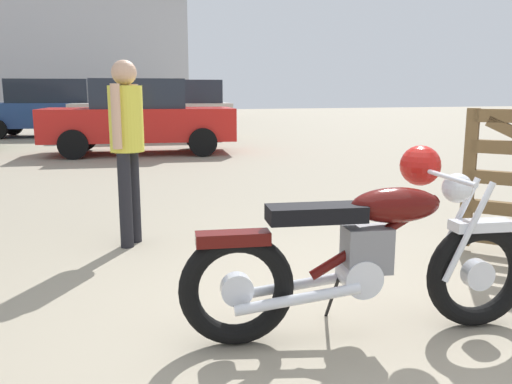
# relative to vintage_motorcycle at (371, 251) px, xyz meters

# --- Properties ---
(ground_plane) EXTENTS (80.00, 80.00, 0.00)m
(ground_plane) POSITION_rel_vintage_motorcycle_xyz_m (-0.00, 0.02, -0.49)
(ground_plane) COLOR gray
(vintage_motorcycle) EXTENTS (2.07, 0.73, 1.07)m
(vintage_motorcycle) POSITION_rel_vintage_motorcycle_xyz_m (0.00, 0.00, 0.00)
(vintage_motorcycle) COLOR black
(vintage_motorcycle) RESTS_ON ground_plane
(bystander) EXTENTS (0.30, 0.41, 1.66)m
(bystander) POSITION_rel_vintage_motorcycle_xyz_m (-1.12, 2.30, 0.53)
(bystander) COLOR black
(bystander) RESTS_ON ground_plane
(dark_sedan_left) EXTENTS (4.40, 2.37, 1.67)m
(dark_sedan_left) POSITION_rel_vintage_motorcycle_xyz_m (-0.14, 9.77, 0.34)
(dark_sedan_left) COLOR black
(dark_sedan_left) RESTS_ON ground_plane
(red_hatchback_near) EXTENTS (4.88, 2.39, 1.74)m
(red_hatchback_near) POSITION_rel_vintage_motorcycle_xyz_m (0.81, 13.78, 0.45)
(red_hatchback_near) COLOR black
(red_hatchback_near) RESTS_ON ground_plane
(white_estate_far) EXTENTS (4.13, 2.34, 1.78)m
(white_estate_far) POSITION_rel_vintage_motorcycle_xyz_m (-2.34, 15.52, 0.43)
(white_estate_far) COLOR black
(white_estate_far) RESTS_ON ground_plane
(industrial_building) EXTENTS (19.00, 11.04, 15.22)m
(industrial_building) POSITION_rel_vintage_motorcycle_xyz_m (-4.38, 33.56, 3.16)
(industrial_building) COLOR #B2B2B7
(industrial_building) RESTS_ON ground_plane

